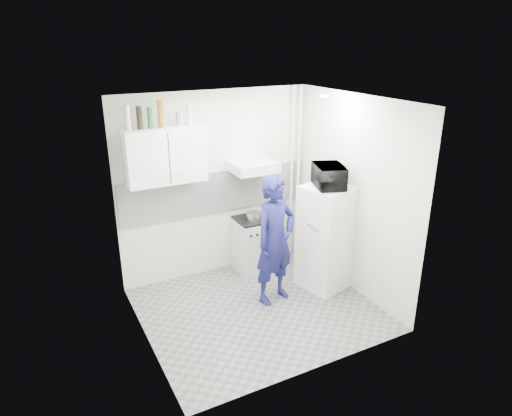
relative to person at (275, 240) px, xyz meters
name	(u,v)px	position (x,y,z in m)	size (l,w,h in m)	color
floor	(258,309)	(-0.31, -0.13, -0.84)	(2.80, 2.80, 0.00)	slate
ceiling	(258,101)	(-0.31, -0.13, 1.76)	(2.80, 2.80, 0.00)	white
wall_back	(216,185)	(-0.31, 1.12, 0.46)	(2.80, 2.80, 0.00)	beige
wall_left	(139,237)	(-1.71, -0.13, 0.46)	(2.60, 2.60, 0.00)	beige
wall_right	(353,196)	(1.09, -0.13, 0.46)	(2.60, 2.60, 0.00)	beige
person	(275,240)	(0.00, 0.00, 0.00)	(0.61, 0.40, 1.68)	#16174D
stove	(252,245)	(0.12, 0.87, -0.45)	(0.48, 0.48, 0.77)	silver
fridge	(326,237)	(0.79, 0.00, -0.13)	(0.59, 0.59, 1.43)	white
stove_top	(252,219)	(0.12, 0.87, -0.05)	(0.46, 0.46, 0.03)	black
saucepan	(254,216)	(0.12, 0.81, 0.02)	(0.20, 0.20, 0.11)	silver
microwave	(329,176)	(0.79, 0.00, 0.73)	(0.35, 0.52, 0.29)	black
bottle_a	(128,118)	(-1.47, 0.94, 1.51)	(0.07, 0.07, 0.30)	silver
bottle_b	(139,118)	(-1.34, 0.94, 1.50)	(0.07, 0.07, 0.27)	black
bottle_c	(150,118)	(-1.21, 0.94, 1.49)	(0.06, 0.06, 0.25)	#144C1E
bottle_d	(161,114)	(-1.08, 0.94, 1.52)	(0.07, 0.07, 0.32)	brown
canister_b	(180,118)	(-0.85, 0.94, 1.45)	(0.10, 0.10, 0.18)	silver
bottle_e	(189,114)	(-0.72, 0.94, 1.49)	(0.07, 0.07, 0.27)	#B2B7BC
upper_cabinet	(165,155)	(-1.06, 0.94, 1.01)	(1.00, 0.35, 0.70)	white
range_hood	(253,166)	(0.14, 0.87, 0.73)	(0.60, 0.50, 0.14)	silver
backsplash	(217,192)	(-0.31, 1.10, 0.36)	(2.74, 0.03, 0.60)	white
pipe_a	(298,174)	(0.99, 1.04, 0.46)	(0.05, 0.05, 2.60)	silver
pipe_b	(291,175)	(0.87, 1.04, 0.46)	(0.04, 0.04, 2.60)	silver
ceiling_spot_fixture	(324,96)	(0.69, 0.07, 1.73)	(0.10, 0.10, 0.02)	white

